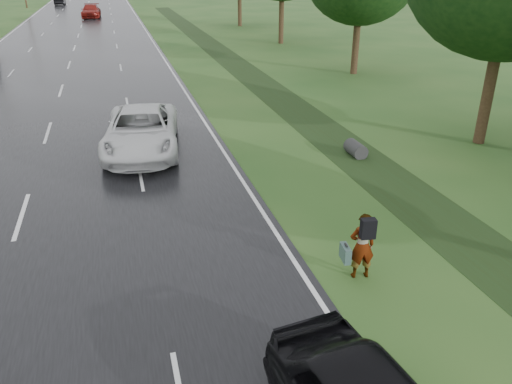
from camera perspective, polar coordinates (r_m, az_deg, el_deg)
The scene contains 8 objects.
road at distance 51.61m, azimuth -19.78°, elevation 16.02°, with size 14.00×180.00×0.04m, color black.
edge_stripe_east at distance 51.65m, azimuth -12.02°, elevation 16.93°, with size 0.12×180.00×0.01m, color silver.
center_line at distance 51.61m, azimuth -19.79°, elevation 16.05°, with size 0.12×180.00×0.01m, color silver.
drainage_ditch at distance 27.03m, azimuth 3.04°, elevation 10.55°, with size 2.20×120.00×0.56m.
pedestrian at distance 11.61m, azimuth 11.96°, elevation -5.97°, with size 0.76×0.72×1.64m.
white_pickup at distance 19.58m, azimuth -12.95°, elevation 6.84°, with size 2.67×5.80×1.61m, color white.
far_car_red at distance 72.37m, azimuth -18.34°, elevation 19.04°, with size 2.28×5.61×1.63m, color maroon.
far_car_dark at distance 96.22m, azimuth -21.51°, elevation 19.73°, with size 1.60×4.60×1.52m, color black.
Camera 1 is at (3.05, -6.09, 6.68)m, focal length 35.00 mm.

